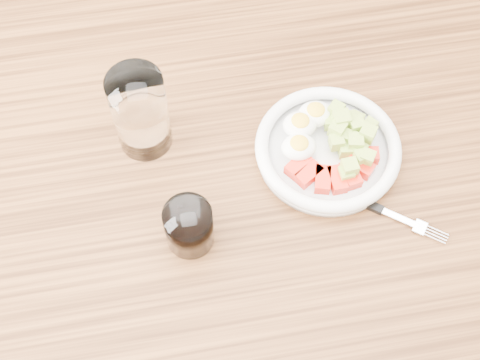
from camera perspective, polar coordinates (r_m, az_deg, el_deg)
name	(u,v)px	position (r m, az deg, el deg)	size (l,w,h in m)	color
ground	(245,341)	(1.66, 0.41, -13.59)	(4.00, 4.00, 0.00)	brown
dining_table	(248,225)	(1.03, 0.65, -3.88)	(1.50, 0.90, 0.77)	brown
bowl	(327,147)	(0.97, 7.47, 2.80)	(0.21, 0.21, 0.05)	white
fork	(370,205)	(0.95, 11.04, -2.14)	(0.15, 0.12, 0.01)	black
water_glass	(140,112)	(0.94, -8.51, 5.74)	(0.08, 0.08, 0.14)	white
coffee_glass	(189,227)	(0.88, -4.37, -4.00)	(0.06, 0.06, 0.07)	white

